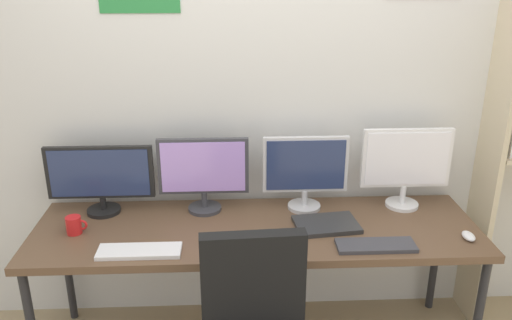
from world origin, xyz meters
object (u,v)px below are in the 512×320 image
Objects in this scene: desk at (256,236)px; monitor_center_left at (203,171)px; monitor_far_right at (406,164)px; keyboard_right at (376,245)px; laptop_closed at (326,224)px; coffee_mug at (74,225)px; monitor_far_left at (100,177)px; computer_mouse at (469,236)px; keyboard_left at (139,251)px; monitor_center_right at (305,170)px.

monitor_center_left is (-0.27, 0.21, 0.28)m from desk.
monitor_far_right is 0.57m from keyboard_right.
keyboard_right is (0.56, -0.23, 0.06)m from desk.
coffee_mug reaches higher than laptop_closed.
monitor_center_left is at bearing 153.62° from laptop_closed.
keyboard_right is at bearing -17.77° from monitor_far_left.
keyboard_right is 3.93× the size of computer_mouse.
laptop_closed is (-0.46, -0.22, -0.24)m from monitor_far_right.
keyboard_left is at bearing 180.00° from keyboard_right.
monitor_center_right is 4.77× the size of computer_mouse.
monitor_center_right is 0.88m from computer_mouse.
monitor_far_right is at bearing 17.77° from keyboard_left.
monitor_center_right is 1.43× the size of laptop_closed.
coffee_mug reaches higher than computer_mouse.
monitor_far_left is 1.90m from computer_mouse.
coffee_mug is (-1.19, -0.23, -0.18)m from monitor_center_right.
laptop_closed is (-0.68, 0.16, -0.00)m from computer_mouse.
monitor_center_left is at bearing 180.00° from monitor_center_right.
keyboard_right is at bearing 0.00° from keyboard_left.
monitor_center_right is at bearing 153.28° from computer_mouse.
computer_mouse is (0.48, 0.06, 0.01)m from keyboard_right.
keyboard_right is 0.30m from laptop_closed.
laptop_closed reaches higher than desk.
monitor_far_right reaches higher than keyboard_right.
monitor_far_right is (1.64, -0.00, 0.04)m from monitor_far_left.
keyboard_left is 4.06× the size of computer_mouse.
coffee_mug is (-0.35, 0.21, 0.04)m from keyboard_left.
laptop_closed is (0.09, -0.22, -0.21)m from monitor_center_right.
keyboard_left and keyboard_right have the same top height.
monitor_center_left is 0.55m from monitor_center_right.
keyboard_right is (1.12, 0.00, 0.00)m from keyboard_left.
monitor_center_left is at bearing 163.67° from computer_mouse.
desk is 0.90m from monitor_far_right.
monitor_far_right is 1.25× the size of keyboard_left.
monitor_center_right reaches higher than desk.
monitor_far_right is 1.29× the size of keyboard_right.
monitor_center_right is at bearing -0.00° from monitor_far_left.
monitor_far_right reaches higher than computer_mouse.
monitor_far_left is at bearing 168.32° from computer_mouse.
computer_mouse reaches higher than desk.
keyboard_right is at bearing -54.37° from laptop_closed.
monitor_far_left reaches higher than keyboard_right.
desk is 0.36m from laptop_closed.
keyboard_right is 0.48m from computer_mouse.
monitor_center_left is 5.03× the size of computer_mouse.
monitor_far_right reaches higher than monitor_center_right.
monitor_center_right is 0.94× the size of monitor_far_right.
monitor_center_left is at bearing 57.06° from keyboard_left.
keyboard_left is (-0.83, -0.44, -0.22)m from monitor_center_right.
desk is 0.61m from keyboard_right.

